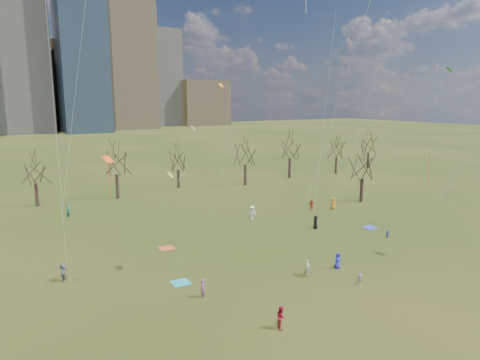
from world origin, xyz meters
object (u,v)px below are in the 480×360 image
person_1 (308,267)px  person_2 (281,317)px  blanket_navy (370,227)px  blanket_crimson (167,248)px  blanket_teal (181,283)px  person_0 (338,261)px

person_1 → person_2: 10.13m
person_1 → blanket_navy: bearing=-6.8°
blanket_navy → person_1: person_1 is taller
blanket_crimson → person_1: 16.09m
blanket_teal → blanket_navy: (27.40, 3.36, 0.00)m
blanket_crimson → person_0: 18.46m
blanket_crimson → person_1: size_ratio=1.12×
person_0 → person_2: bearing=-135.4°
person_1 → person_0: bearing=-37.0°
blanket_teal → blanket_crimson: (2.17, 9.20, 0.00)m
blanket_teal → person_2: (3.23, -10.79, 0.83)m
blanket_teal → blanket_navy: size_ratio=1.00×
blanket_navy → person_1: (-16.43, -7.62, 0.70)m
blanket_teal → person_1: bearing=-21.2°
blanket_navy → person_1: bearing=-155.1°
blanket_crimson → person_1: bearing=-56.8°
blanket_teal → blanket_crimson: size_ratio=1.00×
person_0 → person_2: 12.80m
blanket_teal → blanket_navy: same height
blanket_navy → person_0: size_ratio=1.01×
blanket_crimson → person_0: person_0 is taller
person_2 → blanket_navy: bearing=-33.2°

